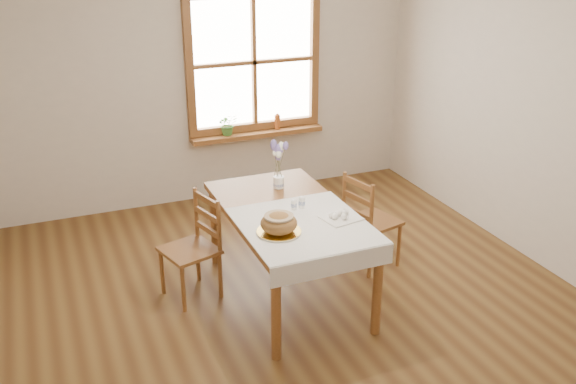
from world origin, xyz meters
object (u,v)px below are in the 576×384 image
(bread_plate, at_px, (279,232))
(flower_vase, at_px, (279,183))
(dining_table, at_px, (288,220))
(chair_right, at_px, (372,220))
(chair_left, at_px, (189,249))

(bread_plate, distance_m, flower_vase, 0.85)
(dining_table, xyz_separation_m, chair_right, (0.86, 0.19, -0.24))
(dining_table, height_order, chair_right, chair_right)
(dining_table, height_order, flower_vase, flower_vase)
(dining_table, bearing_deg, chair_left, 159.05)
(flower_vase, bearing_deg, dining_table, -102.04)
(dining_table, bearing_deg, chair_right, 12.33)
(chair_left, xyz_separation_m, chair_right, (1.59, -0.09, 0.01))
(chair_right, distance_m, bread_plate, 1.26)
(dining_table, xyz_separation_m, flower_vase, (0.09, 0.43, 0.13))
(chair_left, relative_size, chair_right, 0.98)
(dining_table, height_order, chair_left, chair_left)
(chair_left, bearing_deg, dining_table, 52.57)
(bread_plate, bearing_deg, chair_left, 128.41)
(chair_right, bearing_deg, chair_left, 72.81)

